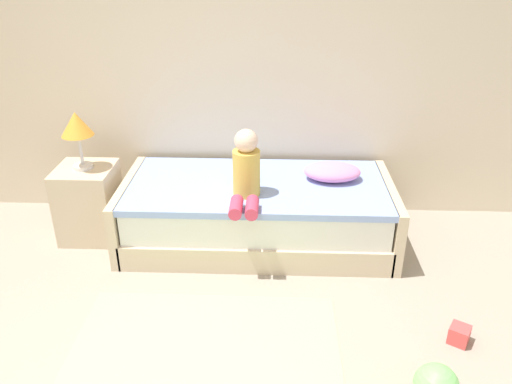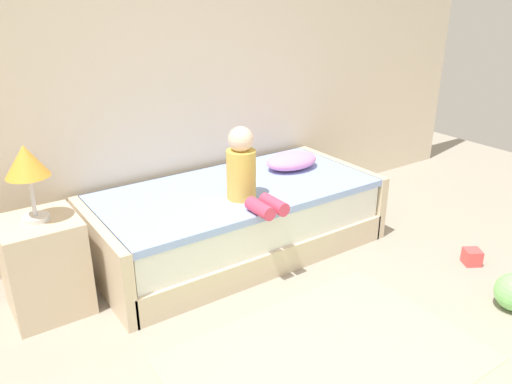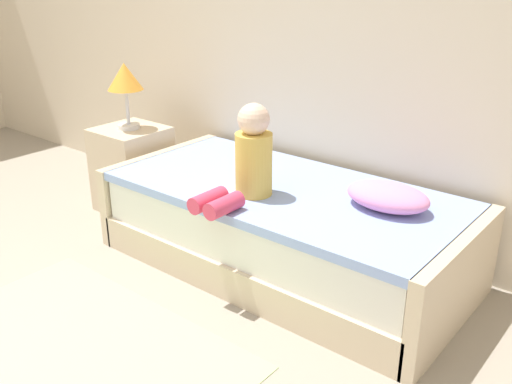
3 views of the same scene
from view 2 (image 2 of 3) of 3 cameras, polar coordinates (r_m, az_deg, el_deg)
wall_rear at (r=3.67m, az=-16.19°, el=15.29°), size 7.20×0.10×2.90m
bed at (r=3.73m, az=-2.18°, el=-3.12°), size 2.11×1.00×0.50m
nightstand at (r=3.28m, az=-22.81°, el=-7.71°), size 0.44×0.44×0.60m
table_lamp at (r=3.03m, az=-24.58°, el=2.81°), size 0.24×0.24×0.45m
child_figure at (r=3.33m, az=-1.24°, el=2.31°), size 0.20×0.51×0.50m
pillow at (r=3.99m, az=4.04°, el=3.57°), size 0.44×0.30×0.13m
area_rug at (r=2.85m, az=8.05°, el=-18.20°), size 1.60×1.10×0.01m
toy_block at (r=3.93m, az=23.27°, el=-6.77°), size 0.15×0.15×0.11m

